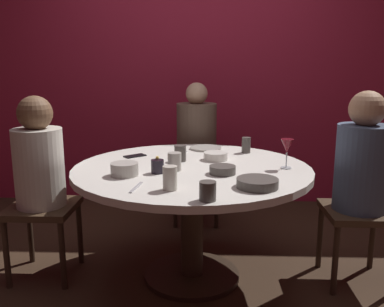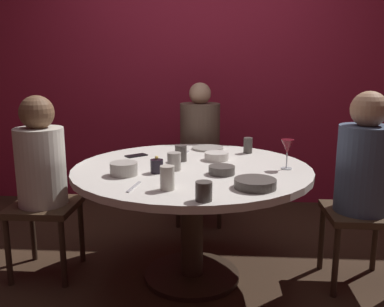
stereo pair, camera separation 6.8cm
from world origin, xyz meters
name	(u,v)px [view 1 (the left image)]	position (x,y,z in m)	size (l,w,h in m)	color
ground_plane	(192,277)	(0.00, 0.00, 0.00)	(8.00, 8.00, 0.00)	#382619
back_wall	(198,67)	(0.00, 1.58, 1.30)	(6.00, 0.10, 2.60)	maroon
dining_table	(192,188)	(0.00, 0.00, 0.59)	(1.43, 1.43, 0.73)	silver
seated_diner_left	(39,167)	(-0.93, 0.00, 0.71)	(0.40, 0.40, 1.15)	#3F2D1E
seated_diner_back	(197,138)	(0.00, 0.99, 0.73)	(0.40, 0.40, 1.18)	#3F2D1E
seated_diner_right	(362,167)	(1.01, 0.00, 0.73)	(0.40, 0.40, 1.18)	#3F2D1E
candle_holder	(157,166)	(-0.19, -0.16, 0.76)	(0.07, 0.07, 0.10)	black
wine_glass	(287,147)	(0.56, -0.02, 0.85)	(0.08, 0.08, 0.18)	silver
dinner_plate	(206,148)	(0.08, 0.53, 0.73)	(0.23, 0.23, 0.01)	#B2ADA3
cell_phone	(135,156)	(-0.39, 0.26, 0.73)	(0.07, 0.14, 0.01)	black
bowl_serving_large	(125,169)	(-0.36, -0.22, 0.76)	(0.15, 0.15, 0.07)	#B2ADA3
bowl_salad_center	(223,170)	(0.18, -0.16, 0.75)	(0.15, 0.15, 0.05)	#4C4742
bowl_small_white	(257,183)	(0.34, -0.42, 0.75)	(0.21, 0.21, 0.05)	#4C4742
bowl_sauce_side	(216,156)	(0.15, 0.18, 0.75)	(0.15, 0.15, 0.05)	silver
cup_near_candle	(170,178)	(-0.09, -0.48, 0.79)	(0.07, 0.07, 0.12)	beige
cup_by_left_diner	(208,191)	(0.10, -0.63, 0.77)	(0.08, 0.08, 0.09)	#4C4742
cup_by_right_diner	(175,162)	(-0.10, -0.10, 0.78)	(0.08, 0.08, 0.10)	#B2ADA3
cup_center_front	(246,145)	(0.36, 0.41, 0.78)	(0.06, 0.06, 0.11)	#4C4742
cup_far_edge	(180,153)	(-0.08, 0.14, 0.78)	(0.07, 0.07, 0.10)	#4C4742
fork_near_plate	(136,187)	(-0.26, -0.45, 0.73)	(0.02, 0.18, 0.01)	#B7B7BC
knife_near_plate	(182,154)	(-0.08, 0.35, 0.73)	(0.02, 0.18, 0.01)	#B7B7BC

